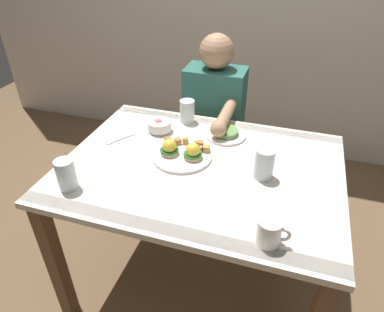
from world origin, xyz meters
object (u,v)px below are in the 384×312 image
(dining_table, at_px, (200,184))
(water_glass_far, at_px, (264,165))
(fruit_bowl, at_px, (159,126))
(fork, at_px, (119,139))
(water_glass_near, at_px, (67,176))
(diner_person, at_px, (213,119))
(water_glass_extra, at_px, (187,113))
(eggs_benedict_plate, at_px, (182,153))
(side_plate, at_px, (226,134))
(coffee_mug, at_px, (270,231))

(dining_table, xyz_separation_m, water_glass_far, (0.27, -0.00, 0.17))
(fruit_bowl, height_order, water_glass_far, water_glass_far)
(fork, distance_m, water_glass_near, 0.39)
(diner_person, bearing_deg, water_glass_extra, -110.01)
(water_glass_far, xyz_separation_m, diner_person, (-0.37, 0.60, -0.15))
(dining_table, distance_m, fork, 0.46)
(diner_person, bearing_deg, fruit_bowl, -116.42)
(fork, bearing_deg, water_glass_extra, 47.60)
(fruit_bowl, bearing_deg, fork, -137.84)
(water_glass_extra, bearing_deg, water_glass_far, -39.20)
(fruit_bowl, relative_size, fork, 0.87)
(eggs_benedict_plate, bearing_deg, water_glass_extra, 104.58)
(side_plate, bearing_deg, fruit_bowl, -171.11)
(water_glass_near, bearing_deg, side_plate, 49.36)
(water_glass_near, bearing_deg, coffee_mug, -3.50)
(water_glass_extra, xyz_separation_m, diner_person, (0.09, 0.23, -0.14))
(eggs_benedict_plate, xyz_separation_m, water_glass_extra, (-0.09, 0.33, 0.03))
(fruit_bowl, distance_m, coffee_mug, 0.85)
(coffee_mug, distance_m, diner_person, 1.06)
(dining_table, bearing_deg, diner_person, 99.15)
(water_glass_far, height_order, side_plate, water_glass_far)
(coffee_mug, relative_size, side_plate, 0.56)
(fruit_bowl, xyz_separation_m, coffee_mug, (0.62, -0.58, 0.02))
(dining_table, xyz_separation_m, coffee_mug, (0.34, -0.36, 0.16))
(water_glass_far, bearing_deg, diner_person, 121.24)
(dining_table, height_order, fork, fork)
(eggs_benedict_plate, height_order, fruit_bowl, eggs_benedict_plate)
(water_glass_extra, bearing_deg, fruit_bowl, -125.72)
(fruit_bowl, bearing_deg, dining_table, -38.54)
(diner_person, bearing_deg, water_glass_near, -111.52)
(dining_table, height_order, water_glass_far, water_glass_far)
(coffee_mug, bearing_deg, diner_person, 114.37)
(coffee_mug, relative_size, water_glass_near, 0.86)
(water_glass_far, bearing_deg, fork, 173.15)
(dining_table, relative_size, fork, 8.73)
(water_glass_near, xyz_separation_m, water_glass_extra, (0.27, 0.67, -0.00))
(eggs_benedict_plate, height_order, water_glass_near, water_glass_near)
(eggs_benedict_plate, height_order, water_glass_extra, water_glass_extra)
(coffee_mug, bearing_deg, fork, 150.56)
(water_glass_far, distance_m, side_plate, 0.36)
(water_glass_near, bearing_deg, dining_table, 34.02)
(water_glass_extra, bearing_deg, coffee_mug, -54.28)
(dining_table, bearing_deg, eggs_benedict_plate, 159.83)
(side_plate, bearing_deg, dining_table, -99.54)
(water_glass_extra, distance_m, side_plate, 0.25)
(dining_table, bearing_deg, fruit_bowl, 141.46)
(eggs_benedict_plate, height_order, coffee_mug, coffee_mug)
(coffee_mug, height_order, water_glass_extra, water_glass_extra)
(coffee_mug, height_order, side_plate, coffee_mug)
(water_glass_near, distance_m, water_glass_far, 0.79)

